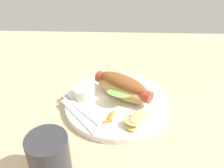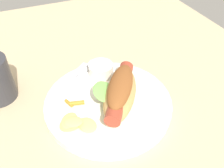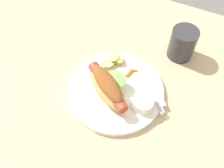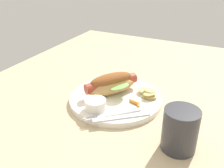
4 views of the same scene
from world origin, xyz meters
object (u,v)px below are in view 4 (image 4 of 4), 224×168
object	(u,v)px
plate	(115,99)
knife	(122,117)
carrot_garnish	(135,103)
drinking_cup	(180,130)
sauce_ramekin	(96,105)
chips_pile	(148,94)
fork	(114,114)
hot_dog	(111,84)

from	to	relation	value
plate	knife	world-z (taller)	knife
carrot_garnish	drinking_cup	size ratio (longest dim) A/B	0.39
sauce_ramekin	plate	bearing A→B (deg)	-11.38
chips_pile	fork	bearing A→B (deg)	159.70
hot_dog	drinking_cup	world-z (taller)	drinking_cup
knife	drinking_cup	bearing A→B (deg)	129.62
carrot_garnish	fork	bearing A→B (deg)	157.66
drinking_cup	plate	bearing A→B (deg)	60.29
fork	knife	size ratio (longest dim) A/B	0.78
chips_pile	drinking_cup	size ratio (longest dim) A/B	0.75
sauce_ramekin	knife	world-z (taller)	sauce_ramekin
sauce_ramekin	hot_dog	bearing A→B (deg)	1.62
knife	carrot_garnish	world-z (taller)	carrot_garnish
plate	fork	world-z (taller)	fork
drinking_cup	hot_dog	bearing A→B (deg)	59.80
sauce_ramekin	carrot_garnish	size ratio (longest dim) A/B	1.49
sauce_ramekin	fork	size ratio (longest dim) A/B	0.49
chips_pile	knife	bearing A→B (deg)	169.36
plate	hot_dog	world-z (taller)	hot_dog
plate	knife	size ratio (longest dim) A/B	1.80
hot_dog	carrot_garnish	distance (cm)	9.46
plate	carrot_garnish	size ratio (longest dim) A/B	7.03
carrot_garnish	drinking_cup	xyz separation A→B (cm)	(-10.29, -14.00, 2.78)
hot_dog	carrot_garnish	bearing A→B (deg)	106.16
sauce_ramekin	chips_pile	bearing A→B (deg)	-39.43
drinking_cup	sauce_ramekin	bearing A→B (deg)	81.44
fork	chips_pile	bearing A→B (deg)	-155.23
sauce_ramekin	fork	xyz separation A→B (cm)	(-0.12, -5.47, -1.22)
sauce_ramekin	knife	distance (cm)	7.75
fork	carrot_garnish	distance (cm)	7.61
plate	chips_pile	xyz separation A→B (cm)	(3.76, -8.32, 1.84)
hot_dog	knife	size ratio (longest dim) A/B	1.11
fork	drinking_cup	distance (cm)	17.46
fork	carrot_garnish	size ratio (longest dim) A/B	3.05
drinking_cup	fork	bearing A→B (deg)	79.11
hot_dog	sauce_ramekin	xyz separation A→B (cm)	(-9.81, -0.28, -1.56)
fork	drinking_cup	xyz separation A→B (cm)	(-3.25, -16.89, 2.99)
knife	plate	bearing A→B (deg)	-95.66
chips_pile	carrot_garnish	xyz separation A→B (cm)	(-5.27, 1.66, -0.63)
hot_dog	plate	bearing A→B (deg)	89.57
plate	sauce_ramekin	size ratio (longest dim) A/B	4.71
fork	carrot_garnish	xyz separation A→B (cm)	(7.04, -2.89, 0.21)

